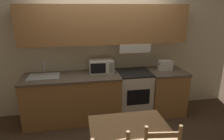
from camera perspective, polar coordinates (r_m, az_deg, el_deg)
ground_plane at (r=4.39m, az=-2.00°, el=-10.74°), size 16.00×16.00×0.00m
wall_back at (r=3.84m, az=-1.91°, el=9.18°), size 5.46×0.38×2.55m
lower_counter_main at (r=3.87m, az=-11.16°, el=-7.85°), size 1.76×0.69×0.89m
lower_counter_right_stub at (r=4.23m, az=14.95°, el=-5.85°), size 0.69×0.69×0.89m
stove_range at (r=4.03m, az=6.20°, el=-6.53°), size 0.62×0.62×0.89m
microwave at (r=3.82m, az=-3.15°, el=1.23°), size 0.45×0.33×0.24m
toaster at (r=4.06m, az=15.00°, el=1.32°), size 0.27×0.16×0.20m
sink_basin at (r=3.74m, az=-18.94°, el=-1.74°), size 0.54×0.37×0.27m
dining_table at (r=2.49m, az=4.95°, el=-18.30°), size 0.92×0.66×0.75m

